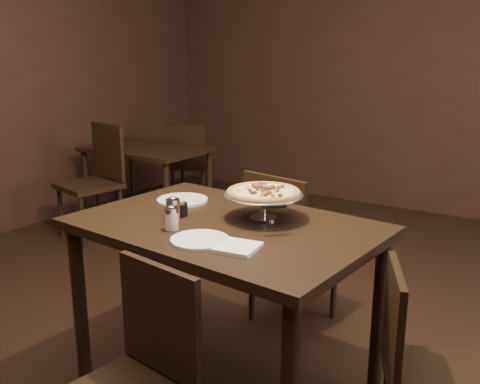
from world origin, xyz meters
The scene contains 16 objects.
room centered at (0.06, 0.03, 1.40)m, with size 6.04×7.04×2.84m.
dining_table centered at (-0.06, 0.00, 0.72)m, with size 1.41×1.01×0.83m.
background_table centered at (-2.20, 1.84, 0.61)m, with size 1.12×0.74×0.70m.
pizza_stand centered at (0.06, 0.15, 0.95)m, with size 0.36×0.36×0.15m.
parmesan_shaker centered at (-0.20, -0.20, 0.88)m, with size 0.06×0.06×0.11m.
pepper_flake_shaker centered at (-0.27, -0.10, 0.89)m, with size 0.06×0.06×0.11m.
packet_caddy centered at (-0.30, -0.03, 0.86)m, with size 0.10×0.10×0.07m.
napkin_stack centered at (0.17, -0.25, 0.84)m, with size 0.16×0.16×0.02m, color white.
plate_left centered at (-0.44, 0.18, 0.84)m, with size 0.26×0.26×0.01m, color silver.
plate_near centered at (-0.01, -0.25, 0.84)m, with size 0.24×0.24×0.01m, color silver.
serving_spatula centered at (0.20, -0.02, 0.95)m, with size 0.14×0.14×0.02m.
chair_far centered at (-0.10, 0.70, 0.50)m, with size 0.50×0.50×0.92m.
chair_near centered at (0.03, -0.69, 0.47)m, with size 0.45×0.45×0.86m.
chair_side centered at (0.84, -0.03, 0.44)m, with size 0.50×0.50×0.81m.
bg_chair_far centered at (-2.14, 2.43, 0.47)m, with size 0.52×0.52×0.86m.
bg_chair_near centered at (-2.22, 1.22, 0.53)m, with size 0.54×0.54×0.97m.
Camera 1 is at (1.23, -1.88, 1.58)m, focal length 40.00 mm.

